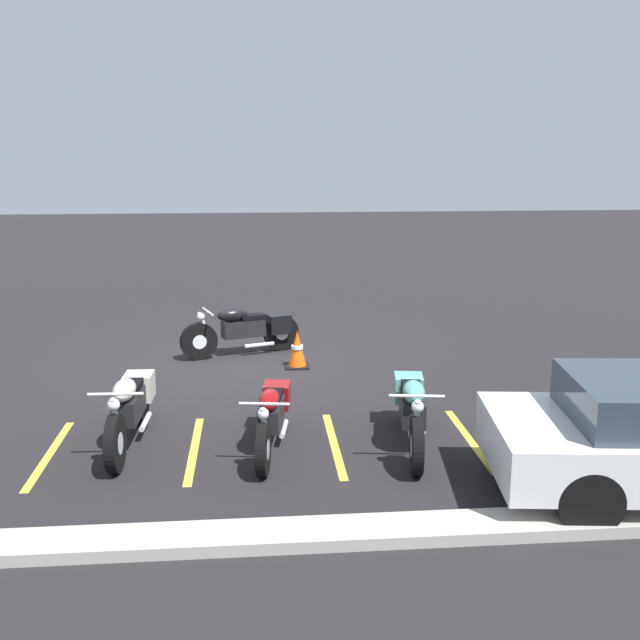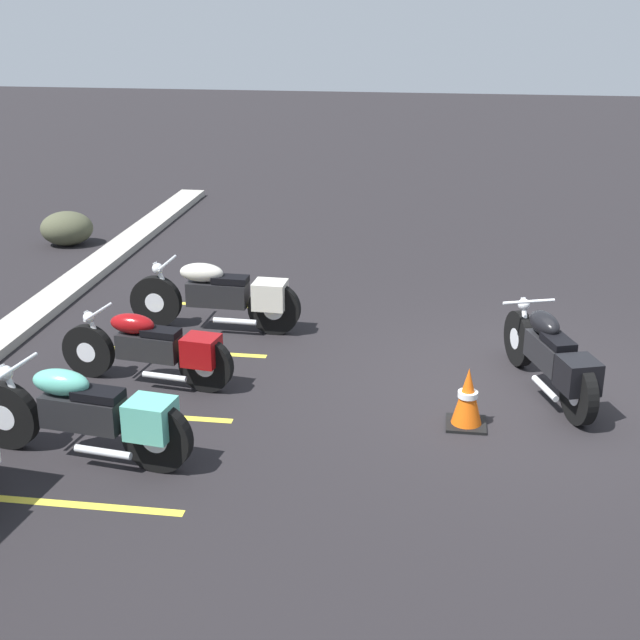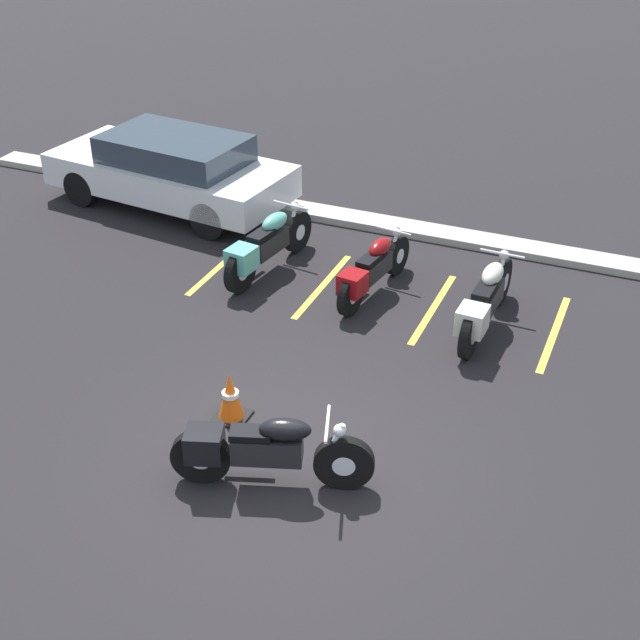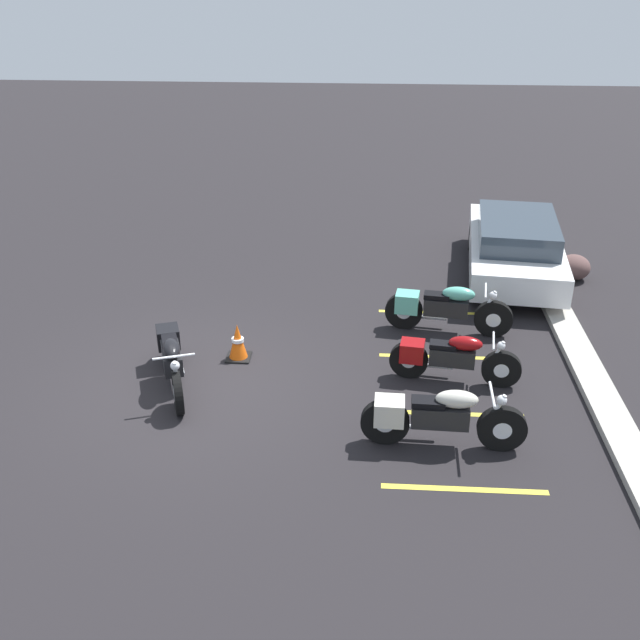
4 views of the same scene
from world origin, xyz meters
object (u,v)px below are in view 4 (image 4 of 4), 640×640
object	(u,v)px
parked_bike_2	(435,416)
landscape_rock_0	(574,267)
motorcycle_black_featured	(172,357)
traffic_cone	(238,343)
parked_bike_0	(442,307)
parked_bike_1	(448,357)
car_white	(515,245)

from	to	relation	value
parked_bike_2	landscape_rock_0	xyz separation A→B (m)	(-6.04, 3.29, -0.21)
motorcycle_black_featured	traffic_cone	world-z (taller)	motorcycle_black_featured
parked_bike_0	landscape_rock_0	size ratio (longest dim) A/B	3.40
motorcycle_black_featured	parked_bike_1	world-z (taller)	motorcycle_black_featured
parked_bike_1	landscape_rock_0	world-z (taller)	parked_bike_1
motorcycle_black_featured	parked_bike_0	xyz separation A→B (m)	(-2.05, 4.32, 0.01)
parked_bike_0	car_white	world-z (taller)	car_white
landscape_rock_0	parked_bike_1	bearing A→B (deg)	-34.53
motorcycle_black_featured	car_white	size ratio (longest dim) A/B	0.47
motorcycle_black_featured	traffic_cone	size ratio (longest dim) A/B	3.35
parked_bike_1	motorcycle_black_featured	bearing A→B (deg)	-167.38
parked_bike_0	parked_bike_1	world-z (taller)	parked_bike_0
motorcycle_black_featured	car_white	bearing A→B (deg)	109.01
landscape_rock_0	parked_bike_0	bearing A→B (deg)	-48.57
car_white	parked_bike_1	bearing A→B (deg)	164.77
parked_bike_1	car_white	size ratio (longest dim) A/B	0.45
parked_bike_1	car_white	xyz separation A→B (m)	(-4.36, 1.72, 0.25)
parked_bike_1	traffic_cone	bearing A→B (deg)	179.66
parked_bike_1	parked_bike_2	size ratio (longest dim) A/B	0.91
parked_bike_2	traffic_cone	distance (m)	3.81
parked_bike_1	car_white	distance (m)	4.69
parked_bike_0	traffic_cone	world-z (taller)	parked_bike_0
parked_bike_2	traffic_cone	xyz separation A→B (m)	(-2.25, -3.06, -0.18)
car_white	landscape_rock_0	world-z (taller)	car_white
parked_bike_2	car_white	size ratio (longest dim) A/B	0.50
motorcycle_black_featured	traffic_cone	distance (m)	1.23
traffic_cone	motorcycle_black_featured	bearing A→B (deg)	-46.48
motorcycle_black_featured	parked_bike_2	bearing A→B (deg)	51.36
landscape_rock_0	traffic_cone	size ratio (longest dim) A/B	1.05
parked_bike_0	traffic_cone	bearing A→B (deg)	-152.52
motorcycle_black_featured	parked_bike_0	distance (m)	4.78
landscape_rock_0	traffic_cone	xyz separation A→B (m)	(3.79, -6.35, 0.03)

